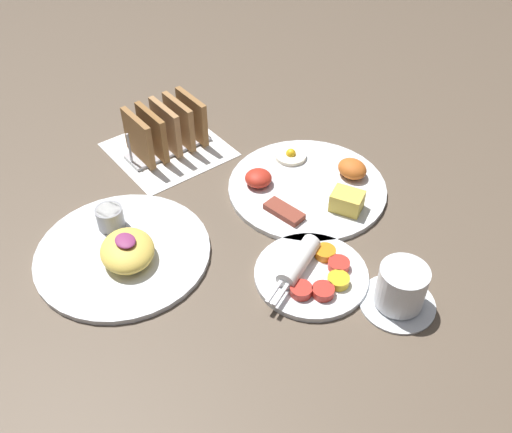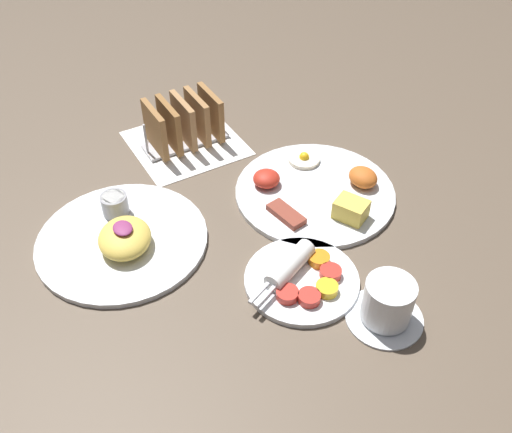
# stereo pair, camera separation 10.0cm
# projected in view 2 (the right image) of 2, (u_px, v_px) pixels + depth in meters

# --- Properties ---
(ground_plane) EXTENTS (3.00, 3.00, 0.00)m
(ground_plane) POSITION_uv_depth(u_px,v_px,m) (215.00, 217.00, 1.05)
(ground_plane) COLOR brown
(napkin_flat) EXTENTS (0.22, 0.22, 0.00)m
(napkin_flat) POSITION_uv_depth(u_px,v_px,m) (186.00, 143.00, 1.22)
(napkin_flat) COLOR white
(napkin_flat) RESTS_ON ground_plane
(plate_breakfast) EXTENTS (0.31, 0.31, 0.05)m
(plate_breakfast) POSITION_uv_depth(u_px,v_px,m) (317.00, 191.00, 1.09)
(plate_breakfast) COLOR white
(plate_breakfast) RESTS_ON ground_plane
(plate_condiments) EXTENTS (0.19, 0.20, 0.04)m
(plate_condiments) POSITION_uv_depth(u_px,v_px,m) (301.00, 278.00, 0.92)
(plate_condiments) COLOR white
(plate_condiments) RESTS_ON ground_plane
(plate_foreground) EXTENTS (0.30, 0.30, 0.06)m
(plate_foreground) POSITION_uv_depth(u_px,v_px,m) (123.00, 237.00, 0.99)
(plate_foreground) COLOR white
(plate_foreground) RESTS_ON ground_plane
(toast_rack) EXTENTS (0.10, 0.18, 0.10)m
(toast_rack) POSITION_uv_depth(u_px,v_px,m) (184.00, 123.00, 1.19)
(toast_rack) COLOR #B7B7BC
(toast_rack) RESTS_ON ground_plane
(coffee_cup) EXTENTS (0.12, 0.12, 0.08)m
(coffee_cup) POSITION_uv_depth(u_px,v_px,m) (387.00, 304.00, 0.85)
(coffee_cup) COLOR white
(coffee_cup) RESTS_ON ground_plane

